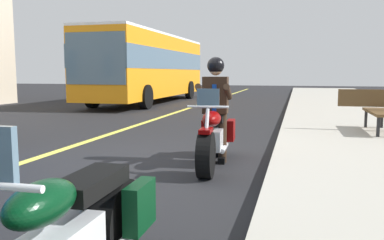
# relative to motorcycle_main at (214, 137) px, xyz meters

# --- Properties ---
(ground_plane) EXTENTS (80.00, 80.00, 0.00)m
(ground_plane) POSITION_rel_motorcycle_main_xyz_m (-0.10, -1.09, -0.45)
(ground_plane) COLOR black
(lane_center_stripe) EXTENTS (60.00, 0.16, 0.01)m
(lane_center_stripe) POSITION_rel_motorcycle_main_xyz_m (-0.10, -3.09, -0.45)
(lane_center_stripe) COLOR #E5DB4C
(lane_center_stripe) RESTS_ON ground_plane
(motorcycle_main) EXTENTS (2.22, 0.69, 1.26)m
(motorcycle_main) POSITION_rel_motorcycle_main_xyz_m (0.00, 0.00, 0.00)
(motorcycle_main) COLOR black
(motorcycle_main) RESTS_ON ground_plane
(rider_main) EXTENTS (0.65, 0.58, 1.74)m
(rider_main) POSITION_rel_motorcycle_main_xyz_m (-0.19, -0.02, 0.58)
(rider_main) COLOR black
(rider_main) RESTS_ON ground_plane
(bus_far) EXTENTS (11.05, 2.70, 3.30)m
(bus_far) POSITION_rel_motorcycle_main_xyz_m (-12.55, -5.88, 1.42)
(bus_far) COLOR orange
(bus_far) RESTS_ON ground_plane
(bench_sidewalk) EXTENTS (1.80, 1.80, 0.95)m
(bench_sidewalk) POSITION_rel_motorcycle_main_xyz_m (-3.61, 3.11, 0.26)
(bench_sidewalk) COLOR brown
(bench_sidewalk) RESTS_ON sidewalk_curb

